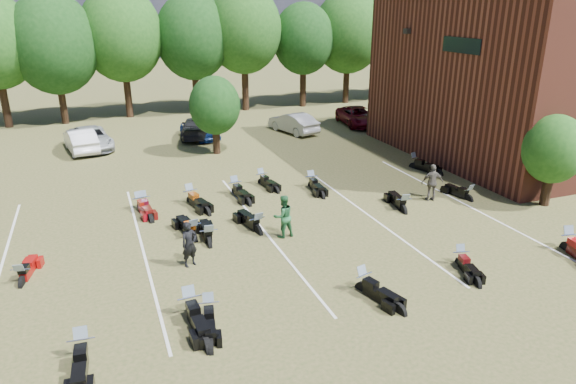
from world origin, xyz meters
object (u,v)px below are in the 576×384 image
person_green (283,216)px  motorcycle_3 (363,291)px  motorcycle_0 (84,359)px  car_4 (200,130)px  person_grey (432,183)px  motorcycle_14 (144,209)px  person_black (189,244)px  motorcycle_7 (23,284)px

person_green → motorcycle_3: (0.98, -4.98, -0.91)m
person_green → motorcycle_0: bearing=27.6°
car_4 → person_green: 17.42m
car_4 → person_grey: (8.01, -16.09, 0.28)m
motorcycle_14 → person_grey: bearing=-20.1°
person_black → motorcycle_7: size_ratio=0.83×
car_4 → motorcycle_0: size_ratio=1.61×
person_black → person_grey: person_grey is taller
person_grey → motorcycle_0: (-16.00, -6.70, -0.92)m
motorcycle_0 → motorcycle_14: bearing=79.3°
car_4 → motorcycle_14: (-5.25, -12.23, -0.63)m
motorcycle_7 → motorcycle_3: bearing=169.1°
person_black → motorcycle_7: (-5.65, 0.70, -0.86)m
car_4 → motorcycle_7: 20.41m
person_black → motorcycle_3: size_ratio=0.77×
motorcycle_3 → person_grey: bearing=25.7°
person_green → motorcycle_3: 5.16m
person_green → motorcycle_14: bearing=-52.8°
motorcycle_14 → car_4: bearing=62.9°
person_green → motorcycle_3: person_green is taller
person_grey → motorcycle_14: person_grey is taller
car_4 → motorcycle_7: bearing=-138.0°
person_black → motorcycle_7: person_black is taller
person_green → person_grey: 8.33m
person_green → person_grey: person_grey is taller
motorcycle_0 → motorcycle_7: (-1.92, 4.96, 0.00)m
person_grey → motorcycle_3: 9.64m
motorcycle_3 → motorcycle_7: 11.63m
person_green → motorcycle_7: person_green is taller
person_black → car_4: bearing=55.5°
person_green → motorcycle_0: size_ratio=0.78×
motorcycle_3 → motorcycle_14: 11.82m
motorcycle_14 → person_green: bearing=-49.7°
motorcycle_3 → motorcycle_14: motorcycle_3 is taller
person_green → motorcycle_14: person_green is taller
person_green → motorcycle_0: 9.50m
person_grey → motorcycle_3: size_ratio=0.82×
person_grey → motorcycle_0: person_grey is taller
person_green → motorcycle_7: 9.76m
car_4 → person_black: (-4.26, -18.54, 0.23)m
motorcycle_0 → motorcycle_7: bearing=115.1°
car_4 → person_black: bearing=-121.9°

